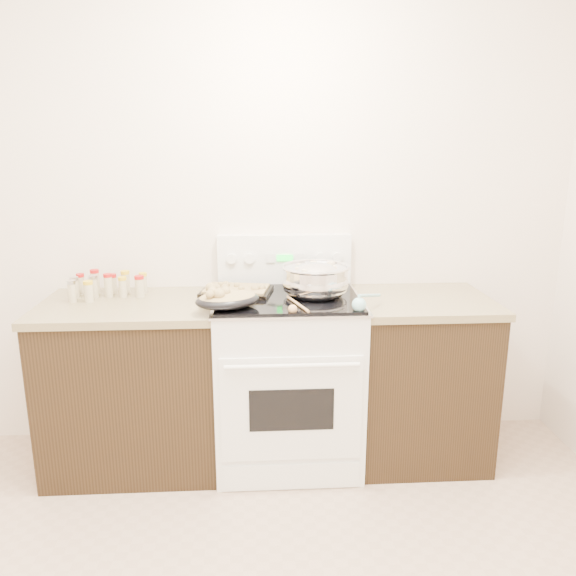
{
  "coord_description": "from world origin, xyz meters",
  "views": [
    {
      "loc": [
        0.18,
        -1.44,
        1.72
      ],
      "look_at": [
        0.35,
        1.37,
        1.0
      ],
      "focal_mm": 35.0,
      "sensor_mm": 36.0,
      "label": 1
    }
  ],
  "objects": [
    {
      "name": "mixing_bowl",
      "position": [
        0.5,
        1.42,
        1.03
      ],
      "size": [
        0.43,
        0.43,
        0.21
      ],
      "color": "silver",
      "rests_on": "kitchen_range"
    },
    {
      "name": "counter_right",
      "position": [
        1.08,
        1.43,
        0.46
      ],
      "size": [
        0.73,
        0.67,
        0.92
      ],
      "color": "black",
      "rests_on": "ground"
    },
    {
      "name": "kitchen_range",
      "position": [
        0.35,
        1.42,
        0.49
      ],
      "size": [
        0.78,
        0.73,
        1.22
      ],
      "color": "white",
      "rests_on": "ground"
    },
    {
      "name": "baking_sheet",
      "position": [
        0.08,
        1.49,
        0.96
      ],
      "size": [
        0.41,
        0.32,
        0.06
      ],
      "color": "black",
      "rests_on": "kitchen_range"
    },
    {
      "name": "counter_left",
      "position": [
        -0.48,
        1.43,
        0.46
      ],
      "size": [
        0.93,
        0.67,
        0.92
      ],
      "color": "black",
      "rests_on": "ground"
    },
    {
      "name": "spice_jars",
      "position": [
        -0.63,
        1.56,
        0.98
      ],
      "size": [
        0.4,
        0.24,
        0.13
      ],
      "color": "#BFB28C",
      "rests_on": "counter_left"
    },
    {
      "name": "blue_ladle",
      "position": [
        0.69,
        1.15,
        0.97
      ],
      "size": [
        0.18,
        0.22,
        0.09
      ],
      "color": "#89C6CC",
      "rests_on": "kitchen_range"
    },
    {
      "name": "wooden_spoon",
      "position": [
        0.37,
        1.17,
        0.95
      ],
      "size": [
        0.1,
        0.28,
        0.04
      ],
      "color": "tan",
      "rests_on": "kitchen_range"
    },
    {
      "name": "roasting_pan",
      "position": [
        0.04,
        1.21,
        0.99
      ],
      "size": [
        0.38,
        0.32,
        0.11
      ],
      "color": "black",
      "rests_on": "kitchen_range"
    },
    {
      "name": "room_shell",
      "position": [
        0.0,
        0.0,
        1.7
      ],
      "size": [
        4.1,
        3.6,
        2.75
      ],
      "color": "white",
      "rests_on": "ground"
    }
  ]
}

